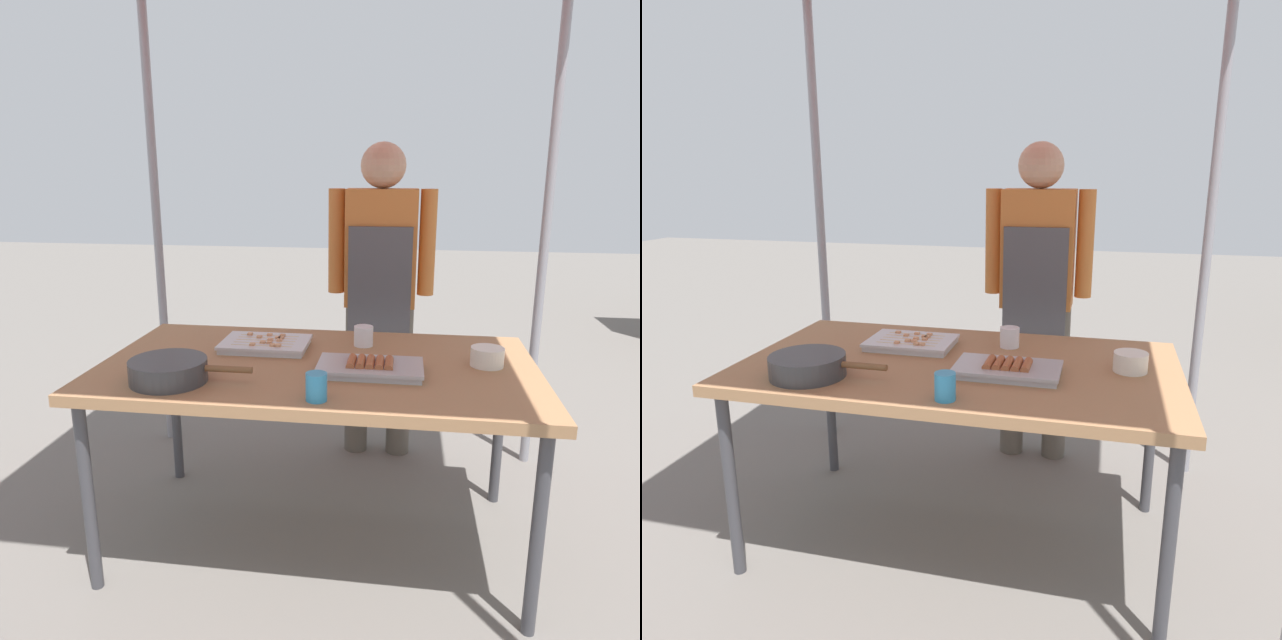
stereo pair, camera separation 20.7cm
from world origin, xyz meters
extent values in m
plane|color=#66605B|center=(0.00, 0.00, 0.00)|extent=(18.00, 18.00, 0.00)
cube|color=#9E724C|center=(0.00, 0.00, 0.73)|extent=(1.60, 0.90, 0.04)
cylinder|color=#3F3F44|center=(-0.74, -0.39, 0.35)|extent=(0.04, 0.04, 0.71)
cylinder|color=#3F3F44|center=(0.74, -0.39, 0.35)|extent=(0.04, 0.04, 0.71)
cylinder|color=#3F3F44|center=(-0.74, 0.39, 0.35)|extent=(0.04, 0.04, 0.71)
cylinder|color=#3F3F44|center=(0.74, 0.39, 0.35)|extent=(0.04, 0.04, 0.71)
cylinder|color=gray|center=(-0.95, 0.80, 1.16)|extent=(0.04, 0.04, 2.32)
cylinder|color=gray|center=(0.95, 0.80, 1.16)|extent=(0.04, 0.04, 2.32)
cube|color=#ADADB2|center=(0.20, -0.09, 0.76)|extent=(0.36, 0.21, 0.02)
cube|color=#ADADB2|center=(0.20, -0.09, 0.78)|extent=(0.37, 0.22, 0.01)
cylinder|color=#9E512D|center=(0.13, -0.09, 0.79)|extent=(0.03, 0.12, 0.03)
cylinder|color=#9E512D|center=(0.17, -0.09, 0.79)|extent=(0.03, 0.12, 0.03)
cylinder|color=#9E512D|center=(0.20, -0.09, 0.79)|extent=(0.03, 0.12, 0.03)
cylinder|color=#9E512D|center=(0.23, -0.09, 0.79)|extent=(0.03, 0.12, 0.03)
cylinder|color=#9E512D|center=(0.26, -0.09, 0.79)|extent=(0.03, 0.12, 0.03)
cube|color=silver|center=(-0.23, 0.15, 0.76)|extent=(0.33, 0.23, 0.02)
cube|color=silver|center=(-0.23, 0.15, 0.78)|extent=(0.34, 0.24, 0.01)
cylinder|color=tan|center=(-0.23, 0.07, 0.78)|extent=(0.24, 0.01, 0.01)
cube|color=tan|center=(-0.17, 0.07, 0.78)|extent=(0.02, 0.02, 0.02)
cube|color=tan|center=(-0.27, 0.07, 0.78)|extent=(0.02, 0.02, 0.02)
cube|color=tan|center=(-0.19, 0.07, 0.78)|extent=(0.02, 0.02, 0.02)
cylinder|color=tan|center=(-0.23, 0.11, 0.78)|extent=(0.24, 0.01, 0.01)
cube|color=tan|center=(-0.21, 0.11, 0.78)|extent=(0.02, 0.02, 0.02)
cube|color=tan|center=(-0.24, 0.11, 0.78)|extent=(0.02, 0.02, 0.02)
cylinder|color=tan|center=(-0.23, 0.15, 0.78)|extent=(0.24, 0.01, 0.01)
cube|color=tan|center=(-0.22, 0.15, 0.78)|extent=(0.02, 0.02, 0.02)
cube|color=tan|center=(-0.18, 0.15, 0.78)|extent=(0.02, 0.02, 0.02)
cylinder|color=tan|center=(-0.23, 0.18, 0.78)|extent=(0.24, 0.01, 0.01)
cube|color=tan|center=(-0.18, 0.18, 0.78)|extent=(0.02, 0.02, 0.02)
cube|color=tan|center=(-0.27, 0.18, 0.78)|extent=(0.02, 0.02, 0.02)
cube|color=tan|center=(-0.19, 0.18, 0.78)|extent=(0.02, 0.02, 0.02)
cylinder|color=tan|center=(-0.23, 0.22, 0.78)|extent=(0.24, 0.01, 0.01)
cube|color=tan|center=(-0.23, 0.22, 0.78)|extent=(0.02, 0.02, 0.02)
cube|color=tan|center=(-0.18, 0.22, 0.78)|extent=(0.02, 0.02, 0.02)
cube|color=tan|center=(-0.32, 0.22, 0.78)|extent=(0.02, 0.02, 0.02)
cylinder|color=#38383A|center=(-0.47, -0.27, 0.79)|extent=(0.26, 0.26, 0.08)
cylinder|color=brown|center=(-0.26, -0.27, 0.80)|extent=(0.16, 0.02, 0.02)
cylinder|color=#386B33|center=(-0.47, -0.27, 0.82)|extent=(0.24, 0.24, 0.01)
cylinder|color=silver|center=(0.62, 0.05, 0.78)|extent=(0.12, 0.12, 0.07)
cylinder|color=#338CBF|center=(0.05, -0.36, 0.79)|extent=(0.07, 0.07, 0.09)
cylinder|color=white|center=(0.15, 0.24, 0.79)|extent=(0.08, 0.08, 0.08)
cylinder|color=#595147|center=(0.08, 0.81, 0.40)|extent=(0.12, 0.12, 0.80)
cylinder|color=#595147|center=(0.30, 0.81, 0.40)|extent=(0.12, 0.12, 0.80)
cube|color=#CC7233|center=(0.19, 0.81, 1.08)|extent=(0.34, 0.20, 0.56)
cube|color=#4C4C51|center=(0.19, 0.70, 0.94)|extent=(0.30, 0.02, 0.51)
cylinder|color=#CC7233|center=(-0.03, 0.81, 1.11)|extent=(0.08, 0.08, 0.51)
cylinder|color=#CC7233|center=(0.41, 0.81, 1.11)|extent=(0.08, 0.08, 0.51)
sphere|color=tan|center=(0.19, 0.81, 1.47)|extent=(0.22, 0.22, 0.22)
camera|label=1|loc=(0.30, -2.02, 1.44)|focal=32.47mm
camera|label=2|loc=(0.51, -1.98, 1.44)|focal=32.47mm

